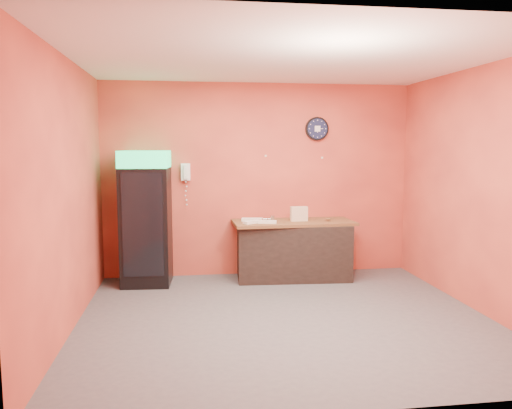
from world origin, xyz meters
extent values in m
plane|color=#47474C|center=(0.00, 0.00, 0.00)|extent=(4.50, 4.50, 0.00)
cube|color=#E1593F|center=(0.00, 2.00, 1.40)|extent=(4.50, 0.02, 2.80)
cube|color=#E1593F|center=(-2.25, 0.00, 1.40)|extent=(0.02, 4.00, 2.80)
cube|color=#E1593F|center=(2.25, 0.00, 1.40)|extent=(0.02, 4.00, 2.80)
cube|color=white|center=(0.00, 0.00, 2.80)|extent=(4.50, 4.00, 0.02)
cube|color=black|center=(-1.61, 1.65, 0.80)|extent=(0.68, 0.68, 1.60)
cube|color=#1AE174|center=(-1.61, 1.65, 1.72)|extent=(0.68, 0.68, 0.23)
cube|color=black|center=(-1.59, 1.33, 0.87)|extent=(0.53, 0.05, 1.37)
cube|color=black|center=(0.45, 1.65, 0.40)|extent=(1.62, 0.80, 0.79)
cylinder|color=black|center=(0.86, 1.98, 2.15)|extent=(0.34, 0.05, 0.34)
cylinder|color=#0F1433|center=(0.86, 1.95, 2.15)|extent=(0.30, 0.01, 0.30)
cube|color=white|center=(0.86, 1.94, 2.15)|extent=(0.08, 0.00, 0.08)
cube|color=white|center=(-1.06, 1.96, 1.53)|extent=(0.13, 0.08, 0.24)
cube|color=white|center=(-1.06, 1.91, 1.53)|extent=(0.05, 0.04, 0.20)
cube|color=brown|center=(0.45, 1.65, 0.81)|extent=(1.73, 0.77, 0.04)
cube|color=beige|center=(0.52, 1.63, 0.86)|extent=(0.25, 0.10, 0.05)
cube|color=beige|center=(0.52, 1.63, 0.91)|extent=(0.25, 0.10, 0.05)
cube|color=beige|center=(0.52, 1.63, 0.96)|extent=(0.25, 0.10, 0.05)
cube|color=beige|center=(0.52, 1.63, 1.01)|extent=(0.25, 0.10, 0.05)
cube|color=white|center=(-0.17, 1.51, 0.85)|extent=(0.27, 0.21, 0.04)
cube|color=white|center=(0.04, 1.49, 0.85)|extent=(0.27, 0.15, 0.04)
cube|color=white|center=(-0.14, 1.72, 0.85)|extent=(0.30, 0.16, 0.04)
cylinder|color=silver|center=(0.17, 1.82, 0.86)|extent=(0.06, 0.06, 0.06)
camera|label=1|loc=(-1.06, -5.24, 1.90)|focal=35.00mm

